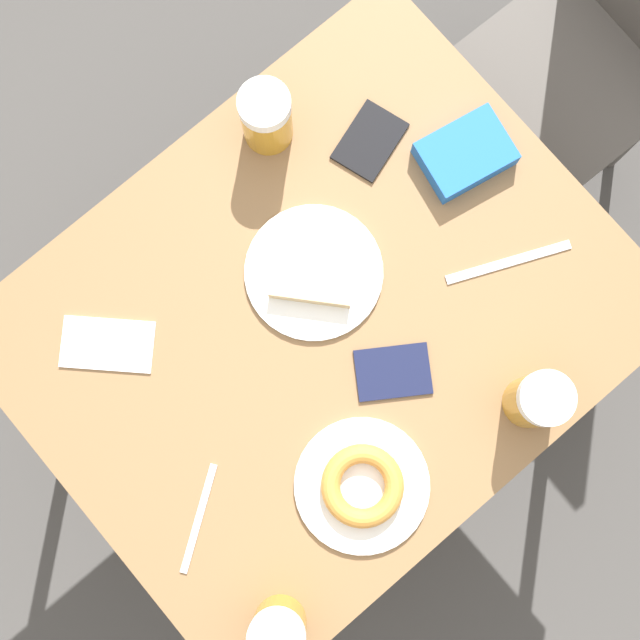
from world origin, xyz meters
The scene contains 14 objects.
ground_plane centered at (0.00, 0.00, 0.00)m, with size 8.00×8.00×0.00m, color #474442.
table centered at (0.00, 0.00, 0.67)m, with size 0.82×1.01×0.73m.
chair centered at (-0.09, 0.85, 0.56)m, with size 0.41×0.41×0.93m.
plate_with_cake centered at (-0.07, 0.05, 0.75)m, with size 0.24×0.24×0.04m.
plate_with_donut centered at (0.26, -0.13, 0.75)m, with size 0.23×0.23×0.04m.
beer_mug_left centered at (0.33, -0.37, 0.81)m, with size 0.09×0.09×0.14m.
beer_mug_center centered at (-0.32, 0.15, 0.81)m, with size 0.09×0.09×0.14m.
beer_mug_right centered at (0.33, 0.18, 0.81)m, with size 0.09×0.09×0.14m.
napkin_folded centered at (-0.20, -0.30, 0.74)m, with size 0.17×0.17×0.00m.
fork centered at (0.12, -0.37, 0.74)m, with size 0.11×0.16×0.00m.
knife centered at (0.13, 0.32, 0.74)m, with size 0.11×0.21×0.00m.
passport_near_edge centered at (-0.19, 0.27, 0.74)m, with size 0.12×0.15×0.01m.
passport_far_edge centered at (0.15, 0.04, 0.74)m, with size 0.14×0.15×0.01m.
blue_pouch centered at (-0.06, 0.38, 0.76)m, with size 0.14×0.17×0.04m.
Camera 1 is at (0.17, -0.14, 2.24)m, focal length 50.00 mm.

